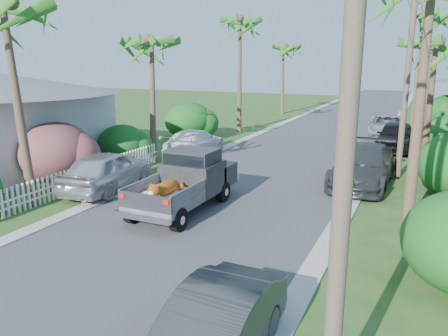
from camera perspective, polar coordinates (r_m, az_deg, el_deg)
The scene contains 28 objects.
ground at distance 11.26m, azimuth -14.19°, elevation -13.77°, with size 120.00×120.00×0.00m, color #22491B.
road at distance 33.66m, azimuth 13.50°, elevation 4.72°, with size 8.00×100.00×0.02m, color #38383A.
curb_left at distance 34.75m, azimuth 6.52°, elevation 5.32°, with size 0.60×100.00×0.06m, color #A5A39E.
curb_right at distance 33.10m, azimuth 20.82°, elevation 4.08°, with size 0.60×100.00×0.06m, color #A5A39E.
pickup_truck at distance 15.62m, azimuth -4.60°, elevation -1.51°, with size 1.98×5.12×2.06m.
parked_car_rn at distance 7.84m, azimuth -1.57°, elevation -20.87°, with size 1.43×4.10×1.35m, color #27292C.
parked_car_rm at distance 19.39m, azimuth 17.78°, elevation 0.29°, with size 2.27×5.59×1.62m, color #303235.
parked_car_rf at distance 27.47m, azimuth 21.48°, elevation 3.87°, with size 1.96×4.86×1.66m, color black.
parked_car_rd at distance 32.03m, azimuth 20.55°, elevation 5.11°, with size 2.48×5.37×1.49m, color #B0B3B7.
parked_car_ln at distance 18.27m, azimuth -15.03°, elevation -0.32°, with size 1.92×4.78×1.63m, color #B5B7BD.
parked_car_lf at distance 24.24m, azimuth -3.89°, elevation 3.33°, with size 2.01×4.95×1.44m, color white.
palm_l_a at distance 16.65m, azimuth -26.53°, elevation 18.67°, with size 4.40×4.40×8.20m.
palm_l_b at distance 23.73m, azimuth -9.61°, elevation 16.12°, with size 4.40×4.40×7.40m.
palm_l_c at distance 32.27m, azimuth 2.11°, elevation 18.79°, with size 4.40×4.40×9.20m.
palm_l_d at distance 43.63m, azimuth 7.82°, elevation 15.46°, with size 4.40×4.40×7.70m.
palm_r_b at distance 22.64m, azimuth 26.02°, elevation 14.57°, with size 4.40×4.40×7.20m.
palm_r_c at distance 33.76m, azimuth 25.55°, elevation 17.63°, with size 4.40×4.40×9.40m.
palm_r_d at distance 47.66m, azimuth 25.73°, elevation 14.47°, with size 4.40×4.40×8.00m.
shrub_l_b at distance 20.12m, azimuth -21.09°, elevation 1.92°, with size 3.00×3.30×2.60m, color #AA1854.
shrub_l_c at distance 22.82m, azimuth -13.16°, elevation 3.05°, with size 2.40×2.64×2.00m, color #154C18.
shrub_l_d at distance 29.70m, azimuth -4.60°, elevation 6.20°, with size 3.20×3.52×2.40m, color #154C18.
shrub_r_c at distance 27.95m, azimuth 26.71°, elevation 3.97°, with size 2.60×2.86×2.10m, color #154C18.
shrub_r_d at distance 37.85m, azimuth 27.20°, elevation 6.53°, with size 3.20×3.52×2.60m, color #154C18.
picket_fence at distance 18.71m, azimuth -18.10°, elevation -1.20°, with size 0.10×11.00×1.00m, color white.
utility_pole_a at distance 5.72m, azimuth 15.96°, elevation 7.89°, with size 1.60×0.26×9.00m.
utility_pole_b at distance 20.66m, azimuth 22.85°, elevation 11.31°, with size 1.60×0.26×9.00m.
utility_pole_c at distance 35.64m, azimuth 23.97°, elevation 11.84°, with size 1.60×0.26×9.00m.
utility_pole_d at distance 50.64m, azimuth 24.43°, elevation 12.06°, with size 1.60×0.26×9.00m.
Camera 1 is at (6.49, -7.63, 5.15)m, focal length 35.00 mm.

